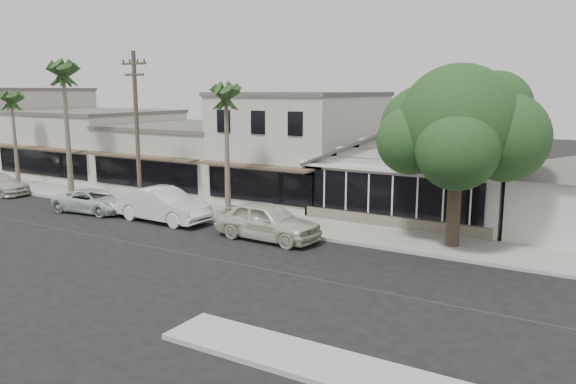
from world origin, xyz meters
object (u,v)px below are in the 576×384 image
Objects in this scene: car_2 at (93,201)px; shade_tree at (458,128)px; utility_pole at (137,128)px; car_1 at (163,205)px; car_0 at (267,221)px.

car_2 is 20.23m from shade_tree.
utility_pole reaches higher than car_1.
car_0 is at bearing -90.06° from car_1.
car_0 is 0.65× the size of shade_tree.
shade_tree is (7.71, 3.17, 4.38)m from car_0.
utility_pole is 1.65× the size of car_1.
utility_pole is 5.07m from car_1.
car_0 is at bearing -8.48° from utility_pole.
shade_tree reaches higher than car_1.
car_0 is 0.95× the size of car_1.
car_0 is 9.42m from shade_tree.
shade_tree is at bearing -65.13° from car_0.
car_1 is 5.02m from car_2.
car_2 is (-11.70, -0.20, -0.23)m from car_0.
car_0 is 1.11× the size of car_2.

